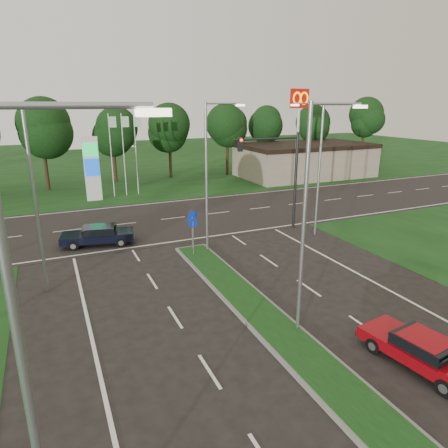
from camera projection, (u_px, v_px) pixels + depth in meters
name	position (u px, v px, depth m)	size (l,w,h in m)	color
ground	(398.00, 446.00, 10.83)	(160.00, 160.00, 0.00)	black
verge_far	(105.00, 166.00, 58.91)	(160.00, 50.00, 0.02)	#123311
cross_road	(161.00, 220.00, 31.81)	(160.00, 12.00, 0.02)	black
median_kerb	(310.00, 361.00, 14.31)	(2.00, 26.00, 0.12)	slate
commercial_building	(305.00, 160.00, 50.27)	(16.00, 9.00, 4.00)	gray
streetlight_median_near	(309.00, 210.00, 14.98)	(2.53, 0.22, 9.00)	gray
streetlight_median_far	(209.00, 171.00, 23.73)	(2.53, 0.22, 9.00)	gray
streetlight_left_near	(38.00, 365.00, 6.12)	(2.53, 0.22, 9.00)	gray
streetlight_left_far	(39.00, 190.00, 18.36)	(2.53, 0.22, 9.00)	gray
streetlight_right_far	(317.00, 163.00, 26.76)	(2.53, 0.22, 9.00)	gray
traffic_signal	(281.00, 167.00, 28.00)	(5.10, 0.42, 7.00)	black
median_signs	(193.00, 225.00, 24.67)	(1.16, 1.76, 2.38)	gray
gas_pylon	(94.00, 167.00, 37.32)	(5.80, 1.26, 8.00)	silver
mcdonalds_sign	(299.00, 112.00, 43.45)	(2.20, 0.47, 10.40)	silver
treeline_far	(120.00, 123.00, 43.79)	(6.00, 6.00, 9.90)	black
red_sedan	(422.00, 350.00, 13.99)	(2.29, 4.42, 1.16)	maroon
navy_sedan	(98.00, 235.00, 26.06)	(4.82, 2.68, 1.25)	black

